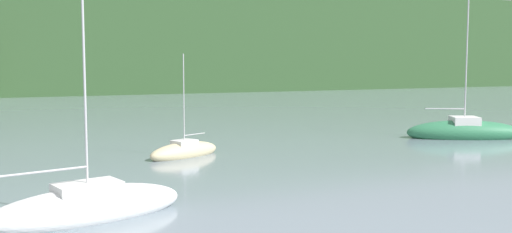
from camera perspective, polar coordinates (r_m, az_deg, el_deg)
The scene contains 3 objects.
sailboat_mid_0 at distance 32.96m, azimuth -7.17°, elevation -3.48°, with size 5.01×3.26×6.18m.
sailboat_mid_4 at distance 43.27m, azimuth 20.10°, elevation -1.44°, with size 8.30×5.80×11.48m.
sailboat_mid_5 at distance 20.70m, azimuth -16.45°, elevation -8.68°, with size 7.30×3.84×9.91m.
Camera 1 is at (-11.39, 14.30, 5.32)m, focal length 39.99 mm.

